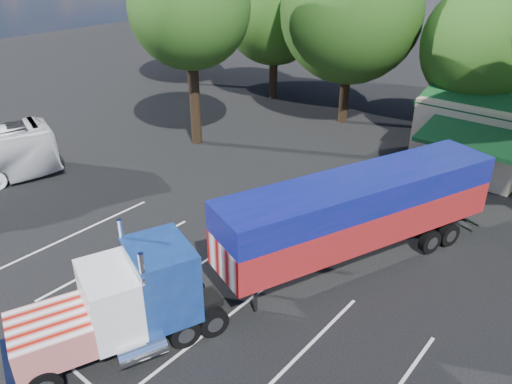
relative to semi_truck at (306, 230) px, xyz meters
The scene contains 9 objects.
ground 5.24m from the semi_truck, 152.22° to the left, with size 120.00×120.00×0.00m, color black.
tree_row_a 32.44m from the semi_truck, 144.44° to the left, with size 9.00×9.00×11.68m.
tree_row_b 26.71m from the semi_truck, 130.59° to the left, with size 8.40×8.40×11.35m.
tree_row_c 21.25m from the semi_truck, 116.37° to the left, with size 10.00×10.00×13.05m.
tree_row_d 20.10m from the semi_truck, 90.31° to the left, with size 8.00×8.00×10.60m.
tree_near_left 17.91m from the semi_truck, 150.80° to the left, with size 7.60×7.60×12.65m.
semi_truck is the anchor object (origin of this frame).
woman 2.94m from the semi_truck, behind, with size 0.66×0.43×1.81m, color black.
bicycle 10.54m from the semi_truck, 102.85° to the left, with size 0.62×1.78×0.94m, color black.
Camera 1 is at (13.27, -16.35, 12.71)m, focal length 35.00 mm.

